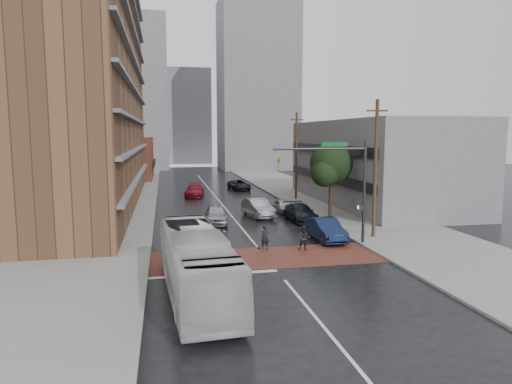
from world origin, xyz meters
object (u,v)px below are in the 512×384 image
car_travel_a (216,214)px  car_parked_far (283,206)px  pedestrian_b (304,238)px  pedestrian_a (265,237)px  car_parked_near (326,229)px  suv_travel (239,185)px  car_travel_b (258,208)px  transit_bus (197,264)px  car_parked_mid (301,213)px  car_travel_c (195,190)px

car_travel_a → car_parked_far: bearing=35.7°
pedestrian_b → car_parked_far: (2.39, 14.36, -0.19)m
car_travel_a → pedestrian_a: bearing=-71.8°
car_parked_near → car_parked_far: 11.84m
pedestrian_b → suv_travel: bearing=100.7°
pedestrian_a → pedestrian_b: pedestrian_b is taller
car_travel_a → car_parked_near: (7.02, -7.69, 0.00)m
suv_travel → car_travel_b: bearing=-101.2°
car_travel_a → transit_bus: bearing=-94.2°
suv_travel → car_parked_mid: car_parked_mid is taller
car_travel_a → car_parked_mid: bearing=3.3°
car_travel_c → pedestrian_a: bearing=-74.4°
suv_travel → car_parked_far: size_ratio=1.33×
transit_bus → car_parked_far: 23.58m
transit_bus → pedestrian_a: 9.36m
car_travel_b → car_parked_far: (2.86, 1.72, -0.19)m
car_parked_near → car_parked_mid: bearing=85.9°
pedestrian_b → car_travel_c: pedestrian_b is taller
car_parked_far → car_parked_mid: bearing=-86.6°
pedestrian_a → car_travel_a: (-2.20, 9.40, -0.03)m
transit_bus → suv_travel: 41.07m
car_travel_a → car_parked_mid: (7.42, -0.23, -0.06)m
car_travel_b → car_parked_near: bearing=-82.9°
car_travel_b → car_parked_near: car_travel_b is taller
car_travel_a → car_travel_c: size_ratio=0.90×
suv_travel → car_parked_mid: bearing=-92.7°
transit_bus → car_parked_far: transit_bus is taller
transit_bus → suv_travel: bearing=74.2°
suv_travel → car_parked_near: car_parked_near is taller
pedestrian_b → car_parked_mid: bearing=87.0°
transit_bus → car_parked_far: size_ratio=2.99×
car_travel_a → car_parked_near: 10.41m
pedestrian_a → car_parked_mid: size_ratio=0.33×
pedestrian_b → car_parked_mid: pedestrian_b is taller
car_parked_far → car_travel_a: bearing=-151.3°
car_parked_mid → car_travel_a: bearing=176.4°
suv_travel → car_parked_far: suv_travel is taller
transit_bus → car_parked_mid: size_ratio=2.22×
pedestrian_b → car_travel_b: bearing=104.7°
transit_bus → car_parked_mid: bearing=55.2°
pedestrian_a → car_parked_far: (4.82, 13.55, -0.18)m
pedestrian_b → car_travel_a: bearing=127.0°
transit_bus → suv_travel: transit_bus is taller
car_travel_c → pedestrian_b: bearing=-69.6°
suv_travel → car_parked_mid: 23.19m
transit_bus → pedestrian_a: transit_bus is taller
car_parked_near → car_travel_a: bearing=131.4°
pedestrian_b → car_parked_far: size_ratio=0.45×
pedestrian_a → pedestrian_b: size_ratio=0.99×
pedestrian_b → car_travel_b: (-0.48, 12.64, -0.00)m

